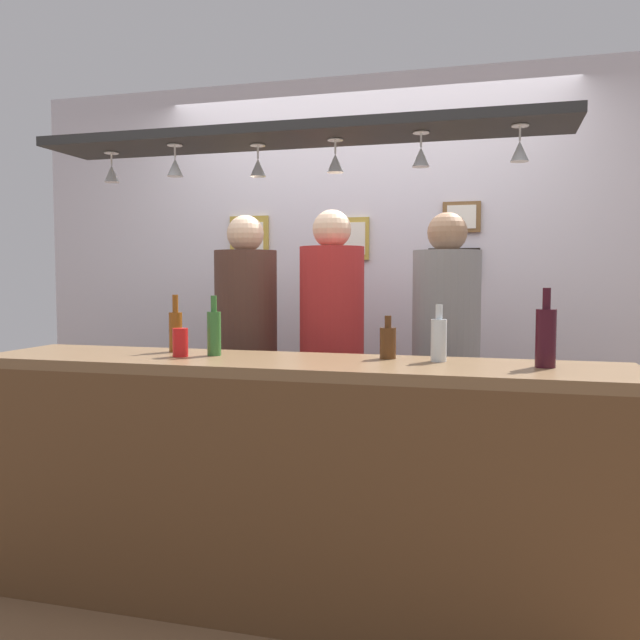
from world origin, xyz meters
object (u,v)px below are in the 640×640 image
(bottle_beer_amber_tall, at_px, (176,330))
(bottle_beer_green_import, at_px, (214,332))
(person_right_grey_shirt, at_px, (446,346))
(drink_can, at_px, (180,342))
(bottle_soda_clear, at_px, (439,339))
(picture_frame_crest, at_px, (355,239))
(person_left_brown_shirt, at_px, (246,339))
(bottle_beer_brown_stubby, at_px, (388,342))
(bottle_wine_dark_red, at_px, (546,336))
(picture_frame_caricature, at_px, (249,243))
(picture_frame_lower_pair, at_px, (454,263))
(person_middle_red_shirt, at_px, (332,340))
(picture_frame_upper_small, at_px, (462,217))

(bottle_beer_amber_tall, relative_size, bottle_beer_green_import, 1.00)
(person_right_grey_shirt, relative_size, drink_can, 13.92)
(bottle_soda_clear, distance_m, picture_frame_crest, 1.53)
(person_left_brown_shirt, xyz_separation_m, drink_can, (0.03, -0.82, 0.06))
(bottle_beer_brown_stubby, bearing_deg, bottle_beer_green_import, -172.94)
(bottle_beer_brown_stubby, height_order, bottle_wine_dark_red, bottle_wine_dark_red)
(bottle_wine_dark_red, xyz_separation_m, bottle_soda_clear, (-0.40, 0.07, -0.03))
(picture_frame_caricature, height_order, picture_frame_lower_pair, picture_frame_caricature)
(bottle_wine_dark_red, bearing_deg, picture_frame_crest, 127.06)
(person_middle_red_shirt, relative_size, picture_frame_lower_pair, 5.76)
(person_right_grey_shirt, bearing_deg, bottle_beer_brown_stubby, -106.10)
(bottle_soda_clear, height_order, drink_can, bottle_soda_clear)
(person_left_brown_shirt, xyz_separation_m, bottle_beer_brown_stubby, (0.89, -0.65, 0.07))
(person_right_grey_shirt, height_order, bottle_beer_brown_stubby, person_right_grey_shirt)
(person_right_grey_shirt, distance_m, bottle_wine_dark_red, 0.88)
(bottle_wine_dark_red, xyz_separation_m, picture_frame_lower_pair, (-0.43, 1.37, 0.30))
(bottle_beer_green_import, bearing_deg, bottle_soda_clear, 3.21)
(bottle_beer_brown_stubby, xyz_separation_m, picture_frame_crest, (-0.42, 1.26, 0.50))
(picture_frame_crest, height_order, picture_frame_upper_small, picture_frame_upper_small)
(picture_frame_upper_small, relative_size, picture_frame_lower_pair, 0.73)
(picture_frame_upper_small, distance_m, picture_frame_lower_pair, 0.27)
(person_middle_red_shirt, distance_m, bottle_beer_brown_stubby, 0.77)
(drink_can, distance_m, picture_frame_lower_pair, 1.81)
(person_middle_red_shirt, bearing_deg, picture_frame_lower_pair, 46.11)
(bottle_wine_dark_red, height_order, drink_can, bottle_wine_dark_red)
(person_middle_red_shirt, bearing_deg, drink_can, -119.23)
(person_right_grey_shirt, relative_size, bottle_beer_brown_stubby, 9.44)
(person_middle_red_shirt, relative_size, person_right_grey_shirt, 1.02)
(person_right_grey_shirt, bearing_deg, person_middle_red_shirt, 180.00)
(person_right_grey_shirt, bearing_deg, picture_frame_lower_pair, 90.59)
(bottle_beer_amber_tall, bearing_deg, picture_frame_upper_small, 46.82)
(bottle_wine_dark_red, bearing_deg, picture_frame_caricature, 141.54)
(bottle_beer_brown_stubby, distance_m, picture_frame_upper_small, 1.43)
(bottle_beer_amber_tall, height_order, picture_frame_crest, picture_frame_crest)
(person_left_brown_shirt, xyz_separation_m, picture_frame_upper_small, (1.12, 0.61, 0.69))
(bottle_beer_brown_stubby, distance_m, picture_frame_caricature, 1.75)
(bottle_beer_brown_stubby, bearing_deg, bottle_beer_amber_tall, -179.50)
(bottle_wine_dark_red, height_order, bottle_soda_clear, bottle_wine_dark_red)
(bottle_beer_amber_tall, xyz_separation_m, bottle_soda_clear, (1.18, -0.03, -0.01))
(bottle_soda_clear, bearing_deg, bottle_beer_amber_tall, 178.55)
(drink_can, relative_size, picture_frame_caricature, 0.36)
(bottle_soda_clear, bearing_deg, picture_frame_upper_small, 89.55)
(bottle_beer_brown_stubby, distance_m, bottle_beer_amber_tall, 0.97)
(bottle_beer_brown_stubby, bearing_deg, person_left_brown_shirt, 143.87)
(bottle_beer_green_import, xyz_separation_m, drink_can, (-0.12, -0.08, -0.04))
(person_middle_red_shirt, xyz_separation_m, bottle_wine_dark_red, (1.02, -0.76, 0.11))
(picture_frame_upper_small, bearing_deg, drink_can, -127.24)
(bottle_beer_amber_tall, height_order, bottle_soda_clear, bottle_beer_amber_tall)
(picture_frame_caricature, bearing_deg, bottle_wine_dark_red, -38.46)
(picture_frame_crest, bearing_deg, person_left_brown_shirt, -127.65)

